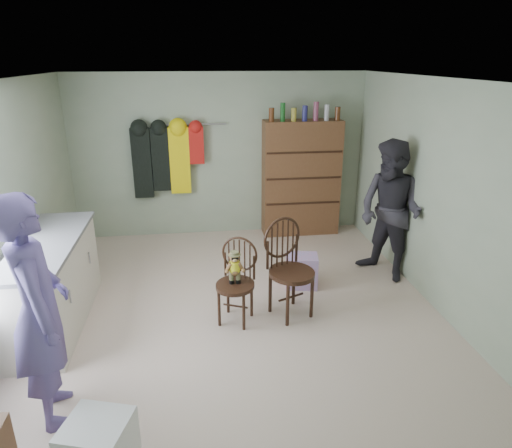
{
  "coord_description": "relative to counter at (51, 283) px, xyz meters",
  "views": [
    {
      "loc": [
        -0.39,
        -4.52,
        2.71
      ],
      "look_at": [
        0.25,
        0.2,
        0.95
      ],
      "focal_mm": 32.0,
      "sensor_mm": 36.0,
      "label": 1
    }
  ],
  "objects": [
    {
      "name": "ground_plane",
      "position": [
        1.95,
        0.0,
        -0.47
      ],
      "size": [
        5.0,
        5.0,
        0.0
      ],
      "primitive_type": "plane",
      "color": "beige",
      "rests_on": "ground"
    },
    {
      "name": "room_walls",
      "position": [
        1.95,
        0.53,
        1.11
      ],
      "size": [
        5.0,
        5.0,
        5.0
      ],
      "color": "#A2B093",
      "rests_on": "ground"
    },
    {
      "name": "counter",
      "position": [
        0.0,
        0.0,
        0.0
      ],
      "size": [
        0.64,
        1.86,
        0.94
      ],
      "color": "silver",
      "rests_on": "ground"
    },
    {
      "name": "plastic_tub",
      "position": [
        0.81,
        -2.0,
        -0.27
      ],
      "size": [
        0.52,
        0.51,
        0.4
      ],
      "primitive_type": "cube",
      "rotation": [
        0.0,
        0.0,
        -0.3
      ],
      "color": "white",
      "rests_on": "ground"
    },
    {
      "name": "chair_front",
      "position": [
        1.94,
        -0.19,
        0.06
      ],
      "size": [
        0.54,
        0.54,
        0.92
      ],
      "rotation": [
        0.0,
        0.0,
        -0.42
      ],
      "color": "#311B11",
      "rests_on": "ground"
    },
    {
      "name": "chair_far",
      "position": [
        2.51,
        -0.12,
        0.11
      ],
      "size": [
        0.64,
        0.64,
        1.09
      ],
      "rotation": [
        0.0,
        0.0,
        0.42
      ],
      "color": "#311B11",
      "rests_on": "ground"
    },
    {
      "name": "striped_bag",
      "position": [
        2.81,
        0.47,
        -0.27
      ],
      "size": [
        0.43,
        0.36,
        0.41
      ],
      "primitive_type": "cube",
      "rotation": [
        0.0,
        0.0,
        -0.18
      ],
      "color": "pink",
      "rests_on": "ground"
    },
    {
      "name": "person_left",
      "position": [
        0.36,
        -1.39,
        0.45
      ],
      "size": [
        0.64,
        0.79,
        1.85
      ],
      "primitive_type": "imported",
      "rotation": [
        0.0,
        0.0,
        1.91
      ],
      "color": "#67569F",
      "rests_on": "ground"
    },
    {
      "name": "person_right",
      "position": [
        3.94,
        0.59,
        0.42
      ],
      "size": [
        1.02,
        1.09,
        1.78
      ],
      "primitive_type": "imported",
      "rotation": [
        0.0,
        0.0,
        -1.05
      ],
      "color": "#2D2B33",
      "rests_on": "ground"
    },
    {
      "name": "dresser",
      "position": [
        3.2,
        2.3,
        0.44
      ],
      "size": [
        1.2,
        0.39,
        2.08
      ],
      "color": "brown",
      "rests_on": "ground"
    },
    {
      "name": "coat_rack",
      "position": [
        1.12,
        2.38,
        0.78
      ],
      "size": [
        1.42,
        0.12,
        1.09
      ],
      "color": "#99999E",
      "rests_on": "ground"
    }
  ]
}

